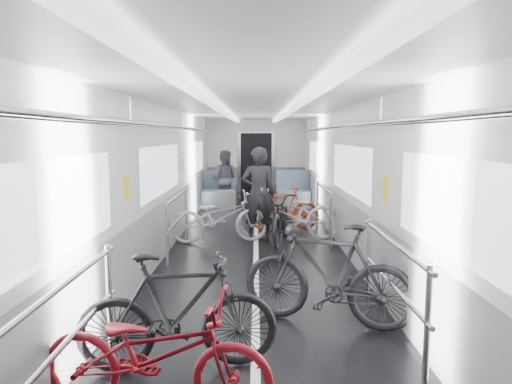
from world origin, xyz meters
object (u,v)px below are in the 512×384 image
(bike_right_near, at_px, (328,274))
(bike_right_far, at_px, (284,208))
(bike_aisle, at_px, (282,216))
(person_standing, at_px, (258,194))
(person_seated, at_px, (224,179))
(bike_left_near, at_px, (156,353))
(bike_left_mid, at_px, (178,312))
(bike_left_far, at_px, (220,217))
(bike_right_mid, at_px, (290,213))

(bike_right_near, distance_m, bike_right_far, 4.78)
(bike_aisle, relative_size, person_standing, 1.04)
(bike_right_near, height_order, bike_aisle, bike_right_near)
(person_seated, bearing_deg, bike_right_far, 127.40)
(bike_right_near, height_order, person_standing, person_standing)
(person_standing, bearing_deg, bike_right_far, -122.11)
(bike_left_near, relative_size, person_standing, 0.96)
(person_standing, height_order, person_seated, person_standing)
(bike_left_near, bearing_deg, bike_left_mid, 3.05)
(bike_aisle, bearing_deg, person_seated, 118.21)
(bike_right_near, bearing_deg, bike_left_near, -23.59)
(bike_left_far, bearing_deg, bike_right_far, -57.64)
(bike_right_near, bearing_deg, bike_left_mid, -36.63)
(bike_left_mid, distance_m, person_standing, 4.77)
(bike_left_mid, xyz_separation_m, bike_right_near, (1.37, 0.91, 0.04))
(bike_right_mid, relative_size, person_standing, 1.10)
(bike_left_near, xyz_separation_m, bike_left_mid, (0.05, 0.60, 0.06))
(bike_right_far, xyz_separation_m, bike_aisle, (-0.11, -1.08, 0.03))
(person_seated, bearing_deg, bike_left_near, 102.80)
(bike_left_near, relative_size, bike_right_mid, 0.87)
(person_standing, bearing_deg, bike_left_far, 9.88)
(bike_aisle, bearing_deg, person_standing, 176.95)
(bike_left_near, height_order, person_seated, person_seated)
(bike_right_far, bearing_deg, bike_left_mid, -17.80)
(bike_left_near, distance_m, bike_right_mid, 5.51)
(bike_right_mid, relative_size, person_seated, 1.25)
(bike_right_near, bearing_deg, bike_right_far, -158.34)
(bike_left_far, relative_size, person_standing, 1.03)
(bike_aisle, xyz_separation_m, person_seated, (-1.33, 4.08, 0.29))
(bike_left_near, xyz_separation_m, bike_right_mid, (1.31, 5.35, 0.07))
(bike_left_far, distance_m, person_standing, 0.82)
(bike_right_near, bearing_deg, bike_aisle, -156.12)
(bike_left_mid, height_order, bike_right_near, bike_right_near)
(person_seated, bearing_deg, bike_right_mid, 122.41)
(bike_left_near, distance_m, bike_right_near, 2.08)
(bike_aisle, height_order, person_seated, person_seated)
(bike_right_mid, xyz_separation_m, bike_aisle, (-0.15, -0.14, -0.03))
(bike_right_far, bearing_deg, person_seated, -160.08)
(bike_aisle, relative_size, person_seated, 1.17)
(bike_left_far, distance_m, bike_right_near, 3.89)
(bike_left_mid, height_order, person_standing, person_standing)
(bike_left_near, height_order, bike_right_near, bike_right_near)
(bike_left_far, height_order, person_standing, person_standing)
(bike_left_near, relative_size, bike_right_near, 0.93)
(bike_aisle, bearing_deg, bike_right_mid, 52.26)
(bike_left_mid, distance_m, person_seated, 8.69)
(bike_left_mid, bearing_deg, bike_right_near, -63.20)
(bike_right_near, relative_size, bike_aisle, 0.99)
(bike_aisle, bearing_deg, bike_left_near, -92.49)
(bike_right_mid, bearing_deg, bike_left_mid, -13.01)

